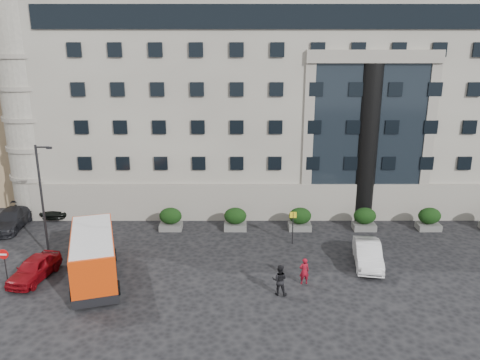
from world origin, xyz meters
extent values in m
plane|color=black|center=(0.00, 0.00, 0.00)|extent=(120.00, 120.00, 0.00)
cube|color=gray|center=(6.00, 22.00, 9.00)|extent=(44.00, 24.00, 18.00)
cylinder|color=black|center=(12.00, 10.30, 6.50)|extent=(1.80, 1.80, 13.00)
cube|color=brown|center=(-27.00, 38.00, 11.00)|extent=(13.00, 13.00, 22.00)
cube|color=#5C5C59|center=(-4.00, 7.80, 0.25)|extent=(1.80, 1.20, 0.50)
ellipsoid|color=black|center=(-4.00, 7.80, 1.17)|extent=(1.80, 1.26, 1.34)
cube|color=#5C5C59|center=(1.20, 7.80, 0.25)|extent=(1.80, 1.20, 0.50)
ellipsoid|color=black|center=(1.20, 7.80, 1.17)|extent=(1.80, 1.26, 1.34)
cube|color=#5C5C59|center=(6.40, 7.80, 0.25)|extent=(1.80, 1.20, 0.50)
ellipsoid|color=black|center=(6.40, 7.80, 1.17)|extent=(1.80, 1.26, 1.34)
cube|color=#5C5C59|center=(11.60, 7.80, 0.25)|extent=(1.80, 1.20, 0.50)
ellipsoid|color=black|center=(11.60, 7.80, 1.17)|extent=(1.80, 1.26, 1.34)
cube|color=#5C5C59|center=(16.80, 7.80, 0.25)|extent=(1.80, 1.20, 0.50)
ellipsoid|color=black|center=(16.80, 7.80, 1.17)|extent=(1.80, 1.26, 1.34)
cylinder|color=#262628|center=(-12.00, 3.00, 4.00)|extent=(0.16, 0.16, 8.00)
cylinder|color=#262628|center=(-11.55, 3.00, 7.85)|extent=(0.90, 0.12, 0.12)
cube|color=black|center=(-11.10, 3.00, 7.80)|extent=(0.35, 0.18, 0.14)
cylinder|color=#262628|center=(5.50, 5.00, 1.25)|extent=(0.08, 0.08, 2.50)
cube|color=yellow|center=(5.50, 5.00, 2.30)|extent=(0.50, 0.06, 0.45)
cylinder|color=#262628|center=(-13.00, -1.00, 1.10)|extent=(0.08, 0.08, 2.20)
cylinder|color=red|center=(-13.00, -1.06, 2.00)|extent=(0.64, 0.05, 0.64)
cube|color=white|center=(-13.00, -1.10, 2.00)|extent=(0.45, 0.04, 0.10)
cube|color=red|center=(-7.63, -0.52, 1.80)|extent=(4.55, 7.78, 2.50)
cube|color=black|center=(-7.63, -0.52, 0.45)|extent=(4.60, 7.83, 0.55)
cube|color=black|center=(-7.63, -0.52, 2.05)|extent=(4.14, 6.25, 1.10)
cube|color=silver|center=(-7.63, -0.52, 3.00)|extent=(4.33, 7.39, 0.18)
cylinder|color=black|center=(-8.16, -3.14, 0.45)|extent=(0.53, 0.94, 0.90)
cylinder|color=black|center=(-5.74, -2.41, 0.45)|extent=(0.53, 0.94, 0.90)
cylinder|color=black|center=(-9.53, 1.37, 0.45)|extent=(0.53, 0.94, 0.90)
cylinder|color=black|center=(-7.11, 2.10, 0.45)|extent=(0.53, 0.94, 0.90)
cube|color=maroon|center=(-11.77, 15.09, 1.77)|extent=(3.40, 4.56, 2.86)
cube|color=maroon|center=(-12.36, 12.18, 1.32)|extent=(2.83, 2.29, 1.94)
cube|color=black|center=(-12.52, 11.39, 1.72)|extent=(2.15, 0.55, 0.92)
cylinder|color=black|center=(-13.57, 12.54, 0.48)|extent=(0.48, 1.00, 0.96)
cylinder|color=black|center=(-11.11, 12.04, 0.48)|extent=(0.48, 1.00, 0.96)
cylinder|color=black|center=(-12.82, 16.24, 0.48)|extent=(0.48, 1.00, 0.96)
cylinder|color=black|center=(-10.36, 15.74, 0.48)|extent=(0.48, 1.00, 0.96)
imported|color=maroon|center=(-11.50, -0.44, 0.73)|extent=(2.44, 4.51, 1.46)
imported|color=black|center=(-17.00, 8.09, 0.77)|extent=(2.40, 5.40, 1.54)
imported|color=black|center=(-14.21, 12.00, 0.76)|extent=(2.68, 5.56, 1.53)
imported|color=silver|center=(10.21, 1.53, 0.78)|extent=(2.32, 4.93, 1.56)
imported|color=maroon|center=(5.56, -1.09, 0.86)|extent=(0.69, 0.51, 1.73)
imported|color=black|center=(3.92, -2.38, 0.95)|extent=(1.04, 0.88, 1.91)
imported|color=black|center=(10.74, 1.73, 0.77)|extent=(1.09, 0.75, 1.54)
camera|label=1|loc=(1.55, -27.35, 14.43)|focal=35.00mm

